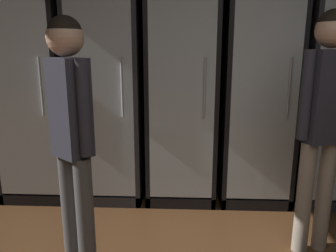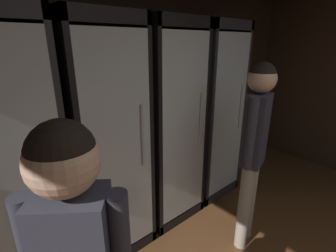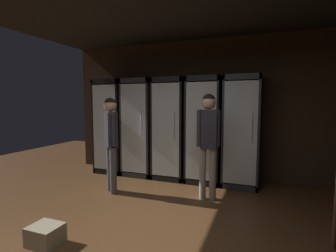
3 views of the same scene
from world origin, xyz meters
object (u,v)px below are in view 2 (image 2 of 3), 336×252
cooler_center (101,144)px  shopper_near (255,139)px  cooler_left (8,171)px  cooler_right (162,126)px  cooler_far_right (205,113)px

cooler_center → shopper_near: 1.30m
cooler_left → cooler_right: same height
cooler_far_right → shopper_near: cooler_far_right is taller
cooler_right → shopper_near: bearing=-74.0°
cooler_center → cooler_far_right: size_ratio=1.00×
cooler_far_right → cooler_center: bearing=179.9°
cooler_center → cooler_right: 0.69m
cooler_left → cooler_far_right: size_ratio=1.00×
cooler_far_right → shopper_near: 0.99m
cooler_left → shopper_near: size_ratio=1.21×
cooler_left → shopper_near: bearing=-28.6°
cooler_far_right → shopper_near: (-0.43, -0.89, 0.05)m
cooler_center → cooler_far_right: 1.38m
cooler_center → shopper_near: bearing=-43.4°
shopper_near → cooler_left: bearing=151.4°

